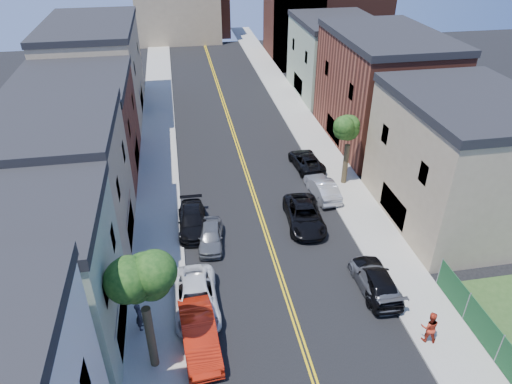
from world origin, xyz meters
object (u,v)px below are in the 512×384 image
red_sedan (199,335)px  pedestrian_left (140,317)px  pedestrian_right (429,327)px  dark_car_right_far (306,161)px  black_car_right (377,280)px  black_suv_lane (304,215)px  black_car_left (192,220)px  grey_car_right (375,280)px  white_pickup (196,299)px  grey_car_left (211,236)px  silver_car_right (322,188)px

red_sedan → pedestrian_left: bearing=147.6°
pedestrian_right → dark_car_right_far: bearing=-67.8°
black_car_right → pedestrian_right: size_ratio=2.47×
black_suv_lane → black_car_left: bearing=178.3°
black_car_right → pedestrian_left: (-14.17, -0.66, 0.22)m
grey_car_right → dark_car_right_far: bearing=-90.5°
black_car_left → black_suv_lane: (8.24, -0.88, 0.05)m
black_car_right → dark_car_right_far: size_ratio=1.00×
grey_car_right → pedestrian_left: size_ratio=2.83×
white_pickup → grey_car_right: size_ratio=1.10×
black_car_right → black_suv_lane: 8.03m
black_car_left → black_car_right: black_car_right is taller
black_car_left → pedestrian_right: bearing=-45.2°
red_sedan → pedestrian_right: size_ratio=2.63×
black_car_right → pedestrian_right: bearing=108.4°
grey_car_left → silver_car_right: 10.71m
black_car_left → black_car_right: bearing=-36.7°
red_sedan → dark_car_right_far: size_ratio=1.06×
pedestrian_right → white_pickup: bearing=-2.1°
black_suv_lane → pedestrian_right: 12.44m
black_car_left → grey_car_left: bearing=-59.5°
black_car_left → black_car_right: size_ratio=1.02×
pedestrian_right → red_sedan: bearing=10.1°
black_suv_lane → pedestrian_right: pedestrian_right is taller
white_pickup → silver_car_right: (11.00, 10.77, -0.01)m
red_sedan → black_suv_lane: red_sedan is taller
silver_car_right → black_car_right: bearing=85.4°
white_pickup → pedestrian_right: pedestrian_right is taller
red_sedan → grey_car_left: bearing=76.6°
dark_car_right_far → pedestrian_right: size_ratio=2.47×
pedestrian_left → silver_car_right: bearing=-50.5°
red_sedan → black_car_right: size_ratio=1.06×
grey_car_right → grey_car_left: bearing=-33.7°
black_car_left → pedestrian_right: pedestrian_right is taller
grey_car_left → dark_car_right_far: 13.69m
white_pickup → grey_car_left: 6.15m
dark_car_right_far → white_pickup: bearing=50.2°
grey_car_left → black_suv_lane: size_ratio=0.74×
grey_car_right → black_suv_lane: bearing=-72.0°
black_car_right → pedestrian_right: 4.41m
black_car_right → pedestrian_left: size_ratio=2.71×
grey_car_left → black_suv_lane: bearing=17.1°
white_pickup → pedestrian_right: (12.20, -4.66, 0.36)m
grey_car_left → dark_car_right_far: bearing=52.9°
red_sedan → grey_car_left: size_ratio=1.26×
pedestrian_right → black_car_left: bearing=-28.1°
grey_car_left → dark_car_right_far: (9.57, 9.79, -0.02)m
silver_car_right → pedestrian_left: 18.47m
grey_car_left → black_car_left: 2.41m
grey_car_left → black_suv_lane: (7.07, 1.23, 0.07)m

